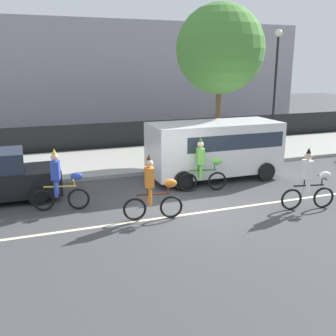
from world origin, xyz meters
The scene contains 12 objects.
ground_plane centered at (0.00, 0.00, 0.00)m, with size 80.00×80.00×0.00m, color #424244.
road_centre_line centered at (0.00, -0.50, 0.00)m, with size 36.00×0.14×0.01m, color beige.
sidewalk_curb centered at (0.00, 6.50, 0.07)m, with size 60.00×5.00×0.15m, color #9E9B93.
fence_line centered at (0.00, 9.40, 0.70)m, with size 40.00×0.08×1.40m, color black.
building_backdrop centered at (0.19, 18.00, 3.49)m, with size 28.00×8.00×6.98m, color #99939E.
parade_cyclist_cobalt centered at (-3.67, 1.17, 0.84)m, with size 1.69×0.58×1.92m.
parade_cyclist_orange centered at (-1.27, -0.49, 0.84)m, with size 1.71×0.53×1.92m.
parade_cyclist_lime centered at (1.16, 1.39, 0.84)m, with size 1.70×0.54×1.92m.
parade_cyclist_zebra centered at (3.41, -1.34, 0.84)m, with size 1.70×0.54×1.92m.
parked_van_white centered at (2.31, 2.70, 1.28)m, with size 5.00×2.22×2.18m.
street_lamp_post centered at (7.89, 7.06, 3.99)m, with size 0.36×0.36×5.86m.
street_tree_near_lamp centered at (3.62, 5.14, 4.92)m, with size 3.80×3.80×6.68m.
Camera 1 is at (-4.54, -10.50, 4.29)m, focal length 42.00 mm.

